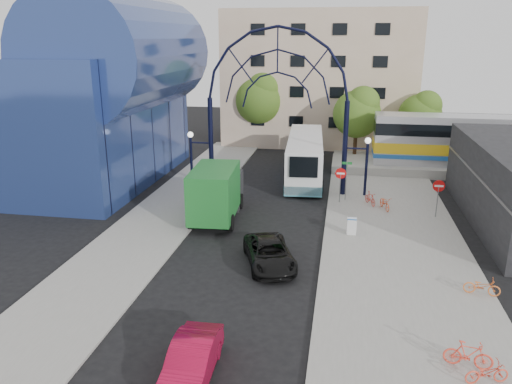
% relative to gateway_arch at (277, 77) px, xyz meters
% --- Properties ---
extents(ground, '(120.00, 120.00, 0.00)m').
position_rel_gateway_arch_xyz_m(ground, '(0.00, -14.00, -8.56)').
color(ground, black).
rests_on(ground, ground).
extents(sidewalk_east, '(8.00, 56.00, 0.12)m').
position_rel_gateway_arch_xyz_m(sidewalk_east, '(8.00, -10.00, -8.50)').
color(sidewalk_east, gray).
rests_on(sidewalk_east, ground).
extents(plaza_west, '(5.00, 50.00, 0.12)m').
position_rel_gateway_arch_xyz_m(plaza_west, '(-6.50, -8.00, -8.50)').
color(plaza_west, gray).
rests_on(plaza_west, ground).
extents(gateway_arch, '(13.64, 0.44, 12.10)m').
position_rel_gateway_arch_xyz_m(gateway_arch, '(0.00, 0.00, 0.00)').
color(gateway_arch, black).
rests_on(gateway_arch, ground).
extents(stop_sign, '(0.80, 0.07, 2.50)m').
position_rel_gateway_arch_xyz_m(stop_sign, '(4.80, -2.00, -6.56)').
color(stop_sign, slate).
rests_on(stop_sign, sidewalk_east).
extents(do_not_enter_sign, '(0.76, 0.07, 2.48)m').
position_rel_gateway_arch_xyz_m(do_not_enter_sign, '(11.00, -4.00, -6.58)').
color(do_not_enter_sign, slate).
rests_on(do_not_enter_sign, sidewalk_east).
extents(street_name_sign, '(0.70, 0.70, 2.80)m').
position_rel_gateway_arch_xyz_m(street_name_sign, '(5.20, -1.40, -6.43)').
color(street_name_sign, slate).
rests_on(street_name_sign, sidewalk_east).
extents(sandwich_board, '(0.55, 0.61, 0.99)m').
position_rel_gateway_arch_xyz_m(sandwich_board, '(5.60, -8.02, -7.81)').
color(sandwich_board, white).
rests_on(sandwich_board, sidewalk_east).
extents(transit_hall, '(16.50, 18.00, 14.50)m').
position_rel_gateway_arch_xyz_m(transit_hall, '(-15.30, 1.00, -1.86)').
color(transit_hall, navy).
rests_on(transit_hall, ground).
extents(apartment_block, '(20.00, 12.10, 14.00)m').
position_rel_gateway_arch_xyz_m(apartment_block, '(2.00, 20.97, -1.55)').
color(apartment_block, '#C7A98A').
rests_on(apartment_block, ground).
extents(tree_north_a, '(4.48, 4.48, 7.00)m').
position_rel_gateway_arch_xyz_m(tree_north_a, '(6.12, 11.93, -3.95)').
color(tree_north_a, '#382314').
rests_on(tree_north_a, ground).
extents(tree_north_b, '(5.12, 5.12, 8.00)m').
position_rel_gateway_arch_xyz_m(tree_north_b, '(-3.88, 15.93, -3.29)').
color(tree_north_b, '#382314').
rests_on(tree_north_b, ground).
extents(tree_north_c, '(4.16, 4.16, 6.50)m').
position_rel_gateway_arch_xyz_m(tree_north_c, '(12.12, 13.93, -4.28)').
color(tree_north_c, '#382314').
rests_on(tree_north_c, ground).
extents(city_bus, '(3.57, 12.62, 3.42)m').
position_rel_gateway_arch_xyz_m(city_bus, '(1.79, 4.61, -6.77)').
color(city_bus, white).
rests_on(city_bus, ground).
extents(green_truck, '(3.10, 7.17, 3.54)m').
position_rel_gateway_arch_xyz_m(green_truck, '(-2.98, -6.23, -6.79)').
color(green_truck, black).
rests_on(green_truck, ground).
extents(black_suv, '(3.63, 5.25, 1.33)m').
position_rel_gateway_arch_xyz_m(black_suv, '(1.41, -12.73, -7.89)').
color(black_suv, black).
rests_on(black_suv, ground).
extents(red_sedan, '(1.57, 4.18, 1.36)m').
position_rel_gateway_arch_xyz_m(red_sedan, '(0.11, -22.03, -7.88)').
color(red_sedan, maroon).
rests_on(red_sedan, ground).
extents(bike_near_a, '(1.04, 1.79, 0.89)m').
position_rel_gateway_arch_xyz_m(bike_near_a, '(7.84, -2.98, -7.99)').
color(bike_near_a, '#F96031').
rests_on(bike_near_a, sidewalk_east).
extents(bike_near_b, '(1.01, 1.53, 0.90)m').
position_rel_gateway_arch_xyz_m(bike_near_b, '(6.91, -2.17, -7.99)').
color(bike_near_b, red).
rests_on(bike_near_b, sidewalk_east).
extents(bike_far_a, '(1.64, 0.79, 0.83)m').
position_rel_gateway_arch_xyz_m(bike_far_a, '(11.35, -14.28, -8.02)').
color(bike_far_a, orange).
rests_on(bike_far_a, sidewalk_east).
extents(bike_far_b, '(1.73, 0.74, 1.01)m').
position_rel_gateway_arch_xyz_m(bike_far_b, '(9.56, -19.88, -7.93)').
color(bike_far_b, '#F44630').
rests_on(bike_far_b, sidewalk_east).
extents(bike_far_c, '(1.61, 0.92, 0.80)m').
position_rel_gateway_arch_xyz_m(bike_far_c, '(9.99, -20.66, -8.03)').
color(bike_far_c, '#F04930').
rests_on(bike_far_c, sidewalk_east).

